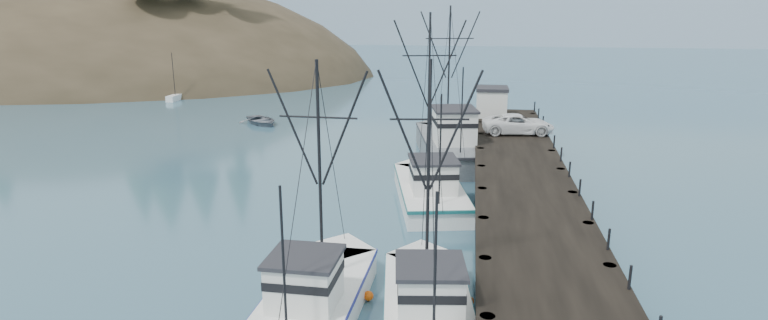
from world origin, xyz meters
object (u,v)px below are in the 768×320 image
Objects in this scene: trawler_far at (429,188)px; work_vessel at (449,144)px; pier_shed at (492,101)px; pier at (520,172)px; motorboat at (262,124)px; trawler_near at (427,304)px; trawler_mid at (317,295)px; pickup_truck at (518,124)px.

trawler_far is 0.82× the size of work_vessel.
work_vessel is 9.73m from pier_shed.
trawler_far is at bearing -162.87° from pier.
work_vessel is (0.87, 11.06, 0.41)m from trawler_far.
work_vessel is 2.91× the size of motorboat.
trawler_near is at bearing -89.65° from work_vessel.
trawler_near is 4.67m from trawler_mid.
pier_shed reaches higher than motorboat.
work_vessel is 2.58× the size of pickup_truck.
trawler_near reaches higher than pier_shed.
work_vessel is at bearing -71.60° from motorboat.
pier is at bearing 171.34° from pickup_truck.
trawler_far is 2.38× the size of motorboat.
pier is 10.54m from work_vessel.
trawler_near is at bearing -105.85° from pier.
motorboat is at bearing 118.41° from trawler_near.
pier_shed is 7.80m from pickup_truck.
trawler_far is (-5.96, -1.84, -0.87)m from pier.
trawler_mid reaches higher than motorboat.
trawler_far is 20.50m from pier_shed.
pier is 10.56m from pickup_truck.
work_vessel reaches higher than pickup_truck.
trawler_far is at bearing -91.47° from motorboat.
trawler_mid is at bearing 154.07° from pickup_truck.
motorboat is (-20.34, 11.34, -1.23)m from work_vessel.
trawler_mid is at bearing -99.67° from work_vessel.
trawler_mid is 36.21m from pier_shed.
trawler_far is at bearing 146.43° from pickup_truck.
pier_shed is (-1.50, 18.00, 1.73)m from pier.
pier_shed is (3.42, 35.33, 2.60)m from trawler_near.
pier is 4.00× the size of trawler_near.
work_vessel is (4.50, 26.42, 0.41)m from trawler_mid.
pier_shed is at bearing 77.34° from trawler_far.
motorboat is (-15.84, 37.76, -0.82)m from trawler_mid.
pier is at bearing 74.15° from trawler_near.
trawler_near is 28.42m from pickup_truck.
pier is 2.90× the size of work_vessel.
work_vessel is at bearing 118.86° from pier.
trawler_mid is at bearing -103.30° from trawler_far.
motorboat is at bearing 150.86° from work_vessel.
work_vessel reaches higher than trawler_near.
work_vessel is 5.95m from pickup_truck.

